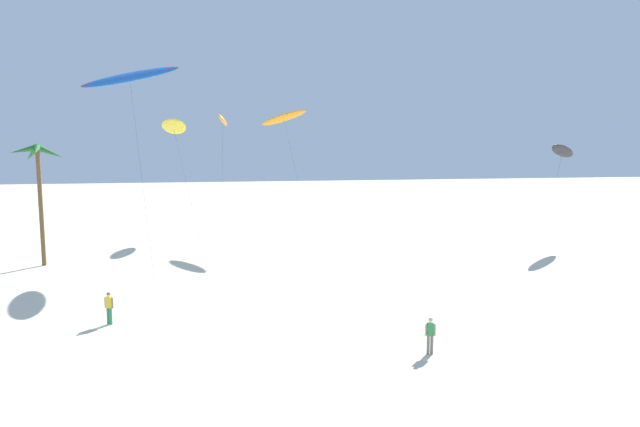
# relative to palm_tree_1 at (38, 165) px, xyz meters

# --- Properties ---
(palm_tree_1) EXTENTS (3.73, 3.78, 9.55)m
(palm_tree_1) POSITION_rel_palm_tree_1_xyz_m (0.00, 0.00, 0.00)
(palm_tree_1) COLOR brown
(palm_tree_1) RESTS_ON ground
(flying_kite_0) EXTENTS (7.56, 7.08, 15.84)m
(flying_kite_0) POSITION_rel_palm_tree_1_xyz_m (7.19, -1.35, 6.70)
(flying_kite_0) COLOR blue
(flying_kite_0) RESTS_ON ground
(flying_kite_1) EXTENTS (1.50, 10.85, 12.99)m
(flying_kite_1) POSITION_rel_palm_tree_1_xyz_m (14.49, 14.66, 4.30)
(flying_kite_1) COLOR orange
(flying_kite_1) RESTS_ON ground
(flying_kite_2) EXTENTS (5.91, 4.85, 9.89)m
(flying_kite_2) POSITION_rel_palm_tree_1_xyz_m (45.94, 0.81, 1.02)
(flying_kite_2) COLOR black
(flying_kite_2) RESTS_ON ground
(flying_kite_3) EXTENTS (4.75, 4.87, 13.14)m
(flying_kite_3) POSITION_rel_palm_tree_1_xyz_m (20.20, 7.92, 4.25)
(flying_kite_3) COLOR orange
(flying_kite_3) RESTS_ON ground
(flying_kite_4) EXTENTS (4.25, 12.57, 11.60)m
(flying_kite_4) POSITION_rel_palm_tree_1_xyz_m (10.34, -2.12, 2.96)
(flying_kite_4) COLOR yellow
(flying_kite_4) RESTS_ON ground
(person_foreground_walker) EXTENTS (0.47, 0.31, 1.74)m
(person_foreground_walker) POSITION_rel_palm_tree_1_xyz_m (7.68, -16.46, -6.94)
(person_foreground_walker) COLOR #338E56
(person_foreground_walker) RESTS_ON ground
(person_near_left) EXTENTS (0.50, 0.25, 1.70)m
(person_near_left) POSITION_rel_palm_tree_1_xyz_m (22.59, -23.72, -6.97)
(person_near_left) COLOR slate
(person_near_left) RESTS_ON ground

